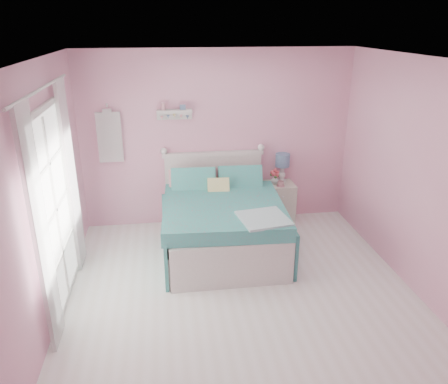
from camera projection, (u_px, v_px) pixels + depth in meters
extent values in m
plane|color=white|center=(244.00, 303.00, 4.88)|extent=(4.50, 4.50, 0.00)
plane|color=pink|center=(218.00, 139.00, 6.48)|extent=(4.00, 0.00, 4.00)
plane|color=pink|center=(325.00, 349.00, 2.33)|extent=(4.00, 0.00, 4.00)
plane|color=pink|center=(39.00, 206.00, 4.14)|extent=(0.00, 4.50, 4.50)
plane|color=pink|center=(429.00, 185.00, 4.67)|extent=(0.00, 4.50, 4.50)
plane|color=white|center=(249.00, 61.00, 3.93)|extent=(4.50, 4.50, 0.00)
cube|color=silver|center=(222.00, 236.00, 5.95)|extent=(1.51, 1.94, 0.41)
cube|color=silver|center=(222.00, 217.00, 5.84)|extent=(1.45, 1.88, 0.16)
cube|color=silver|center=(213.00, 189.00, 6.69)|extent=(1.45, 0.07, 1.06)
cube|color=silver|center=(213.00, 154.00, 6.49)|extent=(1.51, 0.09, 0.06)
cube|color=silver|center=(233.00, 267.00, 5.06)|extent=(1.45, 0.06, 0.56)
cube|color=teal|center=(223.00, 210.00, 5.64)|extent=(1.62, 1.69, 0.18)
cube|color=pink|center=(193.00, 183.00, 6.27)|extent=(0.69, 0.31, 0.43)
cube|color=pink|center=(239.00, 181.00, 6.36)|extent=(0.69, 0.31, 0.43)
cube|color=#CCBC59|center=(218.00, 189.00, 6.06)|extent=(0.31, 0.23, 0.31)
cube|color=beige|center=(279.00, 203.00, 6.74)|extent=(0.44, 0.41, 0.63)
cube|color=silver|center=(283.00, 196.00, 6.50)|extent=(0.38, 0.02, 0.16)
sphere|color=white|center=(283.00, 197.00, 6.48)|extent=(0.03, 0.03, 0.03)
cylinder|color=white|center=(282.00, 180.00, 6.74)|extent=(0.14, 0.14, 0.02)
cylinder|color=white|center=(282.00, 173.00, 6.69)|extent=(0.07, 0.07, 0.24)
cylinder|color=#607DA0|center=(283.00, 160.00, 6.62)|extent=(0.22, 0.22, 0.20)
imported|color=silver|center=(275.00, 180.00, 6.59)|extent=(0.14, 0.14, 0.13)
imported|color=#CC8993|center=(281.00, 184.00, 6.51)|extent=(0.13, 0.13, 0.08)
sphere|color=#CD4652|center=(275.00, 171.00, 6.54)|extent=(0.06, 0.06, 0.06)
sphere|color=#CD4652|center=(277.00, 173.00, 6.57)|extent=(0.06, 0.06, 0.06)
sphere|color=#CD4652|center=(272.00, 172.00, 6.55)|extent=(0.06, 0.06, 0.06)
sphere|color=#CD4652|center=(277.00, 175.00, 6.53)|extent=(0.06, 0.06, 0.06)
sphere|color=#CD4652|center=(273.00, 174.00, 6.53)|extent=(0.06, 0.06, 0.06)
cube|color=silver|center=(174.00, 111.00, 6.16)|extent=(0.50, 0.14, 0.04)
cube|color=silver|center=(174.00, 115.00, 6.24)|extent=(0.50, 0.03, 0.12)
cylinder|color=#D18C99|center=(163.00, 106.00, 6.11)|extent=(0.06, 0.06, 0.10)
cube|color=#607DA0|center=(183.00, 107.00, 6.16)|extent=(0.08, 0.06, 0.07)
cube|color=white|center=(110.00, 137.00, 6.17)|extent=(0.34, 0.03, 0.72)
cube|color=silver|center=(39.00, 111.00, 4.21)|extent=(0.04, 1.32, 0.06)
cube|color=silver|center=(68.00, 294.00, 4.98)|extent=(0.04, 1.32, 0.06)
cube|color=silver|center=(40.00, 240.00, 4.03)|extent=(0.04, 0.06, 2.10)
cube|color=silver|center=(67.00, 191.00, 5.19)|extent=(0.04, 0.06, 2.10)
cube|color=white|center=(55.00, 210.00, 4.60)|extent=(0.02, 1.20, 2.04)
cube|color=white|center=(41.00, 233.00, 3.88)|extent=(0.04, 0.40, 2.32)
cube|color=white|center=(71.00, 178.00, 5.25)|extent=(0.04, 0.40, 2.32)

